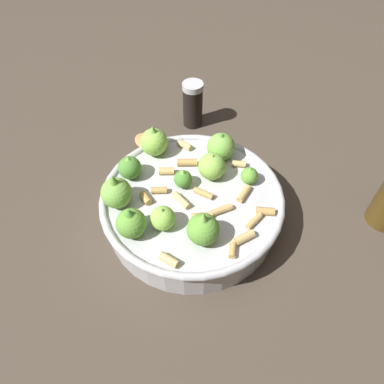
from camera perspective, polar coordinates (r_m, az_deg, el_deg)
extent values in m
plane|color=#42382D|center=(0.59, 0.00, -4.06)|extent=(2.40, 2.40, 0.00)
cylinder|color=#B7B7BC|center=(0.57, 0.00, -2.43)|extent=(0.27, 0.27, 0.05)
torus|color=#B7B7BC|center=(0.55, 0.00, -0.68)|extent=(0.29, 0.29, 0.01)
sphere|color=#75B247|center=(0.54, -12.03, 0.12)|extent=(0.05, 0.05, 0.05)
cone|color=#609E38|center=(0.52, -12.48, 1.95)|extent=(0.02, 0.02, 0.02)
sphere|color=#8CC64C|center=(0.60, -6.12, 7.98)|extent=(0.05, 0.05, 0.05)
cone|color=#75B247|center=(0.59, -6.31, 9.74)|extent=(0.02, 0.02, 0.02)
sphere|color=#609E38|center=(0.48, 1.79, -6.03)|extent=(0.05, 0.05, 0.05)
cone|color=#75B247|center=(0.46, 1.86, -4.31)|extent=(0.02, 0.02, 0.02)
sphere|color=#8CC64C|center=(0.56, 3.21, 4.15)|extent=(0.04, 0.04, 0.04)
cone|color=#8CC64C|center=(0.55, 3.30, 5.62)|extent=(0.02, 0.02, 0.01)
sphere|color=#75B247|center=(0.60, 4.67, 7.26)|extent=(0.05, 0.05, 0.05)
cone|color=#4C8933|center=(0.58, 4.81, 8.83)|extent=(0.02, 0.02, 0.02)
sphere|color=#8CC64C|center=(0.50, -4.72, -4.20)|extent=(0.04, 0.04, 0.04)
cone|color=#75B247|center=(0.49, -4.84, -3.06)|extent=(0.02, 0.02, 0.01)
sphere|color=#4C8933|center=(0.57, -9.98, 3.86)|extent=(0.04, 0.04, 0.04)
cone|color=#75B247|center=(0.56, -10.21, 5.09)|extent=(0.02, 0.02, 0.01)
sphere|color=#609E38|center=(0.57, 9.21, 2.60)|extent=(0.03, 0.03, 0.03)
cone|color=#75B247|center=(0.56, 9.37, 3.52)|extent=(0.01, 0.01, 0.01)
sphere|color=#609E38|center=(0.50, -9.73, -4.99)|extent=(0.04, 0.04, 0.04)
cone|color=#4C8933|center=(0.48, -10.06, -3.49)|extent=(0.02, 0.02, 0.02)
sphere|color=#4C8933|center=(0.55, -1.45, 2.10)|extent=(0.03, 0.03, 0.03)
cone|color=#8CC64C|center=(0.54, -1.48, 3.15)|extent=(0.01, 0.01, 0.01)
cylinder|color=tan|center=(0.48, -3.72, -10.83)|extent=(0.03, 0.03, 0.01)
cylinder|color=tan|center=(0.53, 11.72, -3.02)|extent=(0.02, 0.03, 0.01)
cylinder|color=tan|center=(0.55, 1.87, -0.38)|extent=(0.03, 0.03, 0.01)
cylinder|color=tan|center=(0.59, 7.55, 4.51)|extent=(0.02, 0.02, 0.01)
cylinder|color=tan|center=(0.52, 9.93, -4.64)|extent=(0.03, 0.03, 0.01)
cylinder|color=tan|center=(0.54, -1.71, -1.33)|extent=(0.03, 0.03, 0.01)
cylinder|color=tan|center=(0.53, 4.79, -2.87)|extent=(0.02, 0.03, 0.01)
cylinder|color=tan|center=(0.59, -0.97, 4.77)|extent=(0.02, 0.03, 0.01)
cylinder|color=tan|center=(0.49, 6.56, -9.24)|extent=(0.02, 0.02, 0.01)
cylinder|color=tan|center=(0.55, 8.34, -0.27)|extent=(0.03, 0.03, 0.01)
cylinder|color=tan|center=(0.54, -7.45, -1.06)|extent=(0.03, 0.02, 0.01)
cylinder|color=tan|center=(0.62, -0.87, 7.56)|extent=(0.03, 0.03, 0.01)
cylinder|color=tan|center=(0.58, -4.11, 3.37)|extent=(0.01, 0.03, 0.01)
cylinder|color=tan|center=(0.52, 1.61, -3.81)|extent=(0.01, 0.03, 0.01)
cylinder|color=tan|center=(0.50, 8.40, -7.22)|extent=(0.02, 0.03, 0.01)
cylinder|color=tan|center=(0.55, -5.30, 0.28)|extent=(0.01, 0.03, 0.01)
cylinder|color=black|center=(0.74, 0.12, 13.50)|extent=(0.04, 0.04, 0.08)
cylinder|color=silver|center=(0.71, 0.12, 16.62)|extent=(0.04, 0.04, 0.01)
cylinder|color=#B2844C|center=(0.65, -3.82, 3.00)|extent=(0.17, 0.08, 0.02)
ellipsoid|color=#B2844C|center=(0.72, -7.61, 8.09)|extent=(0.06, 0.05, 0.01)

